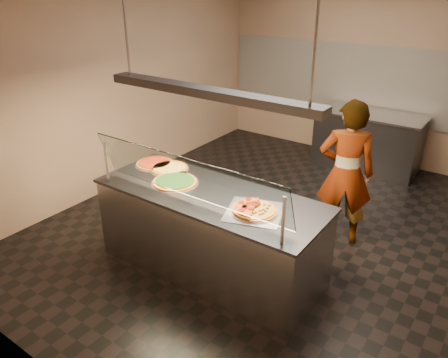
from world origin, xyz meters
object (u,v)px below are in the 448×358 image
Objects in this scene: serving_counter at (210,232)px; pizza_spinach at (175,182)px; prep_table at (367,141)px; heat_lamp_housing at (208,92)px; pizza_tomato at (155,163)px; pizza_cheese at (170,168)px; half_pizza_sausage at (264,213)px; half_pizza_pepperoni at (245,206)px; worker at (346,173)px; perforated_tray at (254,211)px; pizza_spatula at (178,170)px; sneeze_guard at (186,178)px.

pizza_spinach is at bearing -176.69° from serving_counter.
prep_table is 0.72× the size of heat_lamp_housing.
serving_counter is at bearing -96.30° from prep_table.
prep_table is at bearing 77.27° from pizza_spinach.
pizza_spinach is at bearing -25.26° from pizza_tomato.
pizza_cheese is 0.19× the size of heat_lamp_housing.
pizza_tomato is (-1.63, 0.30, -0.01)m from half_pizza_sausage.
pizza_cheese is 3.70m from prep_table.
pizza_tomato is at bearing 168.40° from half_pizza_pepperoni.
pizza_spinach is 0.38m from pizza_cheese.
prep_table is at bearing -101.18° from worker.
perforated_tray is 1.19m from pizza_spatula.
pizza_tomato is 0.37m from pizza_spatula.
pizza_cheese is at bearing 166.54° from half_pizza_pepperoni.
heat_lamp_housing is (-0.41, -3.71, 1.48)m from prep_table.
half_pizza_pepperoni is 0.20× the size of heat_lamp_housing.
half_pizza_sausage is (0.10, -0.00, 0.02)m from perforated_tray.
serving_counter is 0.83m from sneeze_guard.
heat_lamp_housing reaches higher than pizza_spinach.
heat_lamp_housing reaches higher than sneeze_guard.
heat_lamp_housing reaches higher than perforated_tray.
half_pizza_pepperoni is at bearing -11.60° from pizza_tomato.
serving_counter is 5.44× the size of pizza_cheese.
sneeze_guard reaches higher than serving_counter.
serving_counter is 1.11× the size of sneeze_guard.
pizza_spatula is at bearing 165.30° from half_pizza_pepperoni.
worker reaches higher than perforated_tray.
pizza_spatula is 0.15× the size of prep_table.
heat_lamp_housing is at bearing -96.30° from prep_table.
half_pizza_sausage is (0.67, -0.07, 0.49)m from serving_counter.
half_pizza_pepperoni is 1.91× the size of pizza_spatula.
pizza_spatula is at bearing 160.60° from heat_lamp_housing.
half_pizza_sausage is at bearing -11.64° from pizza_cheese.
heat_lamp_housing is (-0.67, 0.07, 0.99)m from half_pizza_sausage.
half_pizza_pepperoni is at bearing 29.91° from sneeze_guard.
worker is at bearing 57.35° from serving_counter.
half_pizza_sausage reaches higher than pizza_cheese.
prep_table is at bearing 94.01° from half_pizza_sausage.
heat_lamp_housing is at bearing -13.06° from pizza_tomato.
sneeze_guard is at bearing -90.00° from serving_counter.
pizza_spinach is 2.05× the size of pizza_spatula.
prep_table is 2.40m from worker.
serving_counter is 3.73m from prep_table.
worker is at bearing 81.59° from half_pizza_sausage.
serving_counter is 1.70m from worker.
worker reaches higher than prep_table.
half_pizza_sausage is 0.20× the size of heat_lamp_housing.
sneeze_guard is 1.26× the size of worker.
pizza_cheese is (-1.40, 0.29, -0.01)m from half_pizza_sausage.
worker is at bearing 57.35° from heat_lamp_housing.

